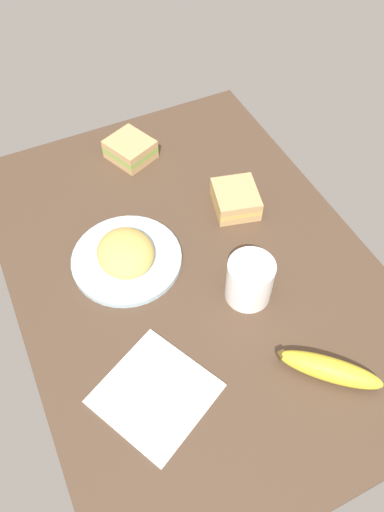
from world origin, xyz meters
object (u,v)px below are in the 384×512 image
coffee_mug_black (250,280)px  banana (330,369)px  sandwich_main (130,149)px  sandwich_side (236,199)px  plate_of_food (126,255)px  paper_napkin (155,393)px

coffee_mug_black → banana: (-18.69, -4.04, -2.57)cm
sandwich_main → sandwich_side: size_ratio=1.04×
coffee_mug_black → sandwich_side: (19.36, -7.99, -2.30)cm
plate_of_food → coffee_mug_black: 23.28cm
sandwich_main → banana: (-61.00, -9.66, -0.27)cm
coffee_mug_black → sandwich_side: 21.07cm
sandwich_main → coffee_mug_black: bearing=-172.4°
plate_of_food → coffee_mug_black: (-15.99, -16.69, 2.79)cm
sandwich_main → sandwich_side: bearing=-149.3°
sandwich_side → paper_napkin: 41.84cm
plate_of_food → sandwich_main: plate_of_food is taller
plate_of_food → paper_napkin: 26.38cm
plate_of_food → paper_napkin: plate_of_food is taller
sandwich_main → paper_napkin: bearing=162.6°
sandwich_side → banana: sandwich_side is taller
plate_of_food → paper_napkin: (-25.82, 5.22, -1.57)cm
plate_of_food → sandwich_main: bearing=-22.8°
banana → paper_napkin: (8.86, 25.95, -1.78)cm
plate_of_food → banana: bearing=-149.1°
sandwich_main → banana: bearing=-171.0°
sandwich_side → plate_of_food: bearing=97.8°
sandwich_main → paper_napkin: sandwich_main is taller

